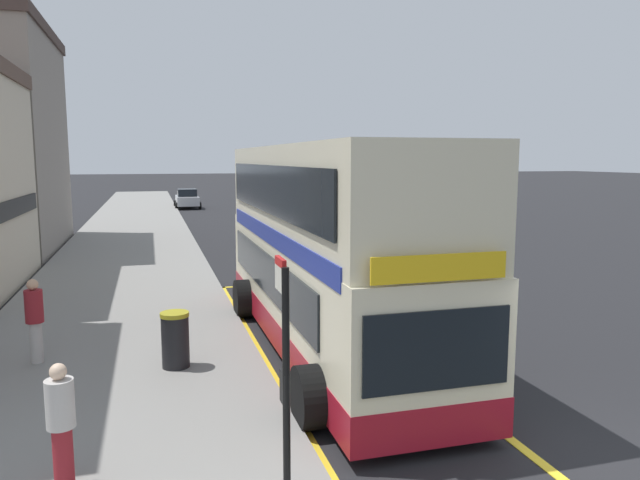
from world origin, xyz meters
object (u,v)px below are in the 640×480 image
object	(u,v)px
bus_stop_sign	(285,360)
pedestrian_further_back	(35,318)
parked_car_silver_ahead	(187,199)
pedestrian_waiting_near_sign	(61,421)
double_decker_bus	(325,255)
parked_car_navy_behind	(263,192)
litter_bin	(175,340)

from	to	relation	value
bus_stop_sign	pedestrian_further_back	bearing A→B (deg)	122.43
parked_car_silver_ahead	pedestrian_further_back	world-z (taller)	pedestrian_further_back
bus_stop_sign	pedestrian_waiting_near_sign	distance (m)	2.85
double_decker_bus	parked_car_navy_behind	bearing A→B (deg)	81.12
parked_car_silver_ahead	pedestrian_waiting_near_sign	distance (m)	43.51
parked_car_navy_behind	parked_car_silver_ahead	xyz separation A→B (m)	(-7.91, -7.91, 0.00)
parked_car_navy_behind	pedestrian_waiting_near_sign	world-z (taller)	pedestrian_waiting_near_sign
bus_stop_sign	pedestrian_waiting_near_sign	size ratio (longest dim) A/B	1.82
double_decker_bus	bus_stop_sign	distance (m)	6.05
bus_stop_sign	pedestrian_further_back	distance (m)	6.95
litter_bin	double_decker_bus	bearing A→B (deg)	14.22
double_decker_bus	parked_car_silver_ahead	distance (m)	38.57
bus_stop_sign	pedestrian_waiting_near_sign	bearing A→B (deg)	161.17
bus_stop_sign	parked_car_navy_behind	world-z (taller)	bus_stop_sign
parked_car_navy_behind	litter_bin	bearing A→B (deg)	-103.07
pedestrian_further_back	litter_bin	xyz separation A→B (m)	(2.63, -1.01, -0.37)
bus_stop_sign	parked_car_silver_ahead	world-z (taller)	bus_stop_sign
parked_car_silver_ahead	pedestrian_waiting_near_sign	bearing A→B (deg)	-96.87
pedestrian_further_back	litter_bin	bearing A→B (deg)	-21.05
double_decker_bus	bus_stop_sign	bearing A→B (deg)	-110.91
pedestrian_waiting_near_sign	pedestrian_further_back	distance (m)	5.08
double_decker_bus	parked_car_navy_behind	xyz separation A→B (m)	(7.26, 46.45, -1.26)
parked_car_silver_ahead	pedestrian_waiting_near_sign	world-z (taller)	pedestrian_waiting_near_sign
double_decker_bus	pedestrian_waiting_near_sign	bearing A→B (deg)	-134.88
bus_stop_sign	parked_car_navy_behind	bearing A→B (deg)	79.75
pedestrian_waiting_near_sign	pedestrian_further_back	xyz separation A→B (m)	(-1.12, 4.95, 0.07)
parked_car_navy_behind	litter_bin	distance (m)	48.43
bus_stop_sign	pedestrian_waiting_near_sign	world-z (taller)	bus_stop_sign
double_decker_bus	litter_bin	distance (m)	3.62
pedestrian_further_back	pedestrian_waiting_near_sign	bearing A→B (deg)	-77.24
parked_car_navy_behind	pedestrian_waiting_near_sign	bearing A→B (deg)	-103.74
parked_car_navy_behind	pedestrian_waiting_near_sign	size ratio (longest dim) A/B	2.69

